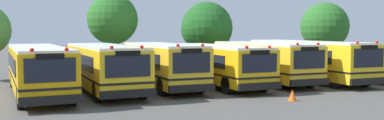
{
  "coord_description": "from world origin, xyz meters",
  "views": [
    {
      "loc": [
        -11.78,
        -23.54,
        3.33
      ],
      "look_at": [
        -1.65,
        0.0,
        1.6
      ],
      "focal_mm": 39.92,
      "sensor_mm": 36.0,
      "label": 1
    }
  ],
  "objects_px": {
    "tree_2": "(205,28)",
    "tree_3": "(325,27)",
    "school_bus_3": "(215,63)",
    "school_bus_5": "(307,59)",
    "school_bus_0": "(38,68)",
    "tree_1": "(111,19)",
    "school_bus_4": "(263,60)",
    "school_bus_6": "(345,59)",
    "school_bus_2": "(162,64)",
    "traffic_cone": "(292,95)",
    "school_bus_1": "(104,66)"
  },
  "relations": [
    {
      "from": "tree_2",
      "to": "tree_3",
      "type": "relative_size",
      "value": 0.95
    },
    {
      "from": "school_bus_3",
      "to": "school_bus_5",
      "type": "height_order",
      "value": "school_bus_5"
    },
    {
      "from": "school_bus_0",
      "to": "tree_2",
      "type": "bearing_deg",
      "value": -149.87
    },
    {
      "from": "school_bus_0",
      "to": "school_bus_3",
      "type": "xyz_separation_m",
      "value": [
        10.33,
        -0.11,
        -0.03
      ]
    },
    {
      "from": "school_bus_3",
      "to": "tree_1",
      "type": "bearing_deg",
      "value": -62.86
    },
    {
      "from": "school_bus_0",
      "to": "school_bus_4",
      "type": "bearing_deg",
      "value": 178.56
    },
    {
      "from": "school_bus_6",
      "to": "tree_1",
      "type": "height_order",
      "value": "tree_1"
    },
    {
      "from": "school_bus_2",
      "to": "tree_1",
      "type": "relative_size",
      "value": 1.51
    },
    {
      "from": "school_bus_5",
      "to": "traffic_cone",
      "type": "distance_m",
      "value": 9.3
    },
    {
      "from": "school_bus_4",
      "to": "school_bus_6",
      "type": "xyz_separation_m",
      "value": [
        7.0,
        0.1,
        -0.09
      ]
    },
    {
      "from": "traffic_cone",
      "to": "school_bus_6",
      "type": "bearing_deg",
      "value": 35.84
    },
    {
      "from": "tree_1",
      "to": "school_bus_5",
      "type": "bearing_deg",
      "value": -37.44
    },
    {
      "from": "tree_1",
      "to": "school_bus_6",
      "type": "bearing_deg",
      "value": -29.39
    },
    {
      "from": "school_bus_0",
      "to": "school_bus_4",
      "type": "height_order",
      "value": "school_bus_4"
    },
    {
      "from": "school_bus_1",
      "to": "school_bus_2",
      "type": "distance_m",
      "value": 3.48
    },
    {
      "from": "school_bus_4",
      "to": "school_bus_6",
      "type": "bearing_deg",
      "value": -178.23
    },
    {
      "from": "school_bus_1",
      "to": "school_bus_5",
      "type": "xyz_separation_m",
      "value": [
        13.81,
        -0.01,
        0.05
      ]
    },
    {
      "from": "school_bus_2",
      "to": "school_bus_3",
      "type": "distance_m",
      "value": 3.41
    },
    {
      "from": "school_bus_1",
      "to": "tree_1",
      "type": "height_order",
      "value": "tree_1"
    },
    {
      "from": "traffic_cone",
      "to": "school_bus_1",
      "type": "bearing_deg",
      "value": 138.06
    },
    {
      "from": "school_bus_1",
      "to": "school_bus_5",
      "type": "height_order",
      "value": "school_bus_5"
    },
    {
      "from": "school_bus_4",
      "to": "school_bus_5",
      "type": "distance_m",
      "value": 3.4
    },
    {
      "from": "school_bus_1",
      "to": "school_bus_5",
      "type": "distance_m",
      "value": 13.81
    },
    {
      "from": "school_bus_0",
      "to": "traffic_cone",
      "type": "xyz_separation_m",
      "value": [
        11.04,
        -6.94,
        -1.13
      ]
    },
    {
      "from": "tree_2",
      "to": "traffic_cone",
      "type": "xyz_separation_m",
      "value": [
        -2.53,
        -15.35,
        -3.31
      ]
    },
    {
      "from": "school_bus_5",
      "to": "traffic_cone",
      "type": "height_order",
      "value": "school_bus_5"
    },
    {
      "from": "school_bus_1",
      "to": "school_bus_4",
      "type": "height_order",
      "value": "school_bus_4"
    },
    {
      "from": "tree_2",
      "to": "tree_3",
      "type": "distance_m",
      "value": 12.86
    },
    {
      "from": "school_bus_0",
      "to": "school_bus_6",
      "type": "distance_m",
      "value": 20.85
    },
    {
      "from": "school_bus_4",
      "to": "school_bus_6",
      "type": "height_order",
      "value": "school_bus_4"
    },
    {
      "from": "school_bus_4",
      "to": "tree_2",
      "type": "relative_size",
      "value": 1.71
    },
    {
      "from": "school_bus_0",
      "to": "school_bus_6",
      "type": "xyz_separation_m",
      "value": [
        20.85,
        0.15,
        -0.06
      ]
    },
    {
      "from": "school_bus_1",
      "to": "school_bus_3",
      "type": "distance_m",
      "value": 6.89
    },
    {
      "from": "school_bus_6",
      "to": "school_bus_3",
      "type": "bearing_deg",
      "value": 2.57
    },
    {
      "from": "school_bus_1",
      "to": "traffic_cone",
      "type": "distance_m",
      "value": 10.28
    },
    {
      "from": "tree_2",
      "to": "school_bus_1",
      "type": "bearing_deg",
      "value": -139.92
    },
    {
      "from": "school_bus_5",
      "to": "tree_1",
      "type": "xyz_separation_m",
      "value": [
        -11.4,
        8.73,
        2.76
      ]
    },
    {
      "from": "school_bus_6",
      "to": "tree_3",
      "type": "distance_m",
      "value": 10.62
    },
    {
      "from": "school_bus_4",
      "to": "tree_1",
      "type": "xyz_separation_m",
      "value": [
        -8.01,
        8.55,
        2.8
      ]
    },
    {
      "from": "school_bus_3",
      "to": "school_bus_0",
      "type": "bearing_deg",
      "value": -0.68
    },
    {
      "from": "school_bus_5",
      "to": "tree_2",
      "type": "height_order",
      "value": "tree_2"
    },
    {
      "from": "school_bus_2",
      "to": "school_bus_5",
      "type": "xyz_separation_m",
      "value": [
        10.33,
        -0.19,
        0.04
      ]
    },
    {
      "from": "school_bus_5",
      "to": "tree_1",
      "type": "relative_size",
      "value": 1.86
    },
    {
      "from": "school_bus_0",
      "to": "school_bus_2",
      "type": "bearing_deg",
      "value": 178.86
    },
    {
      "from": "school_bus_4",
      "to": "school_bus_6",
      "type": "relative_size",
      "value": 0.99
    },
    {
      "from": "school_bus_3",
      "to": "school_bus_4",
      "type": "relative_size",
      "value": 1.04
    },
    {
      "from": "school_bus_4",
      "to": "tree_1",
      "type": "distance_m",
      "value": 12.05
    },
    {
      "from": "school_bus_4",
      "to": "tree_1",
      "type": "bearing_deg",
      "value": -45.91
    },
    {
      "from": "tree_2",
      "to": "tree_3",
      "type": "xyz_separation_m",
      "value": [
        12.85,
        0.46,
        0.18
      ]
    },
    {
      "from": "school_bus_1",
      "to": "school_bus_6",
      "type": "xyz_separation_m",
      "value": [
        17.41,
        0.27,
        -0.08
      ]
    }
  ]
}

